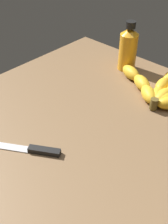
{
  "coord_description": "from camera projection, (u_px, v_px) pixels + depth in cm",
  "views": [
    {
      "loc": [
        -31.59,
        -31.94,
        43.08
      ],
      "look_at": [
        3.74,
        0.92,
        4.28
      ],
      "focal_mm": 43.38,
      "sensor_mm": 36.0,
      "label": 1
    }
  ],
  "objects": [
    {
      "name": "ground_plane",
      "position": [
        76.0,
        141.0,
        0.63
      ],
      "size": [
        84.55,
        72.12,
        3.69
      ],
      "primitive_type": "cube",
      "color": "brown"
    },
    {
      "name": "honey_bottle",
      "position": [
        128.0,
        48.0,
        0.82
      ],
      "size": [
        5.45,
        5.45,
        15.14
      ],
      "color": "orange",
      "rests_on": "ground_plane"
    },
    {
      "name": "butter_knife",
      "position": [
        26.0,
        149.0,
        0.58
      ],
      "size": [
        11.14,
        16.7,
        1.2
      ],
      "color": "silver",
      "rests_on": "ground_plane"
    }
  ]
}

